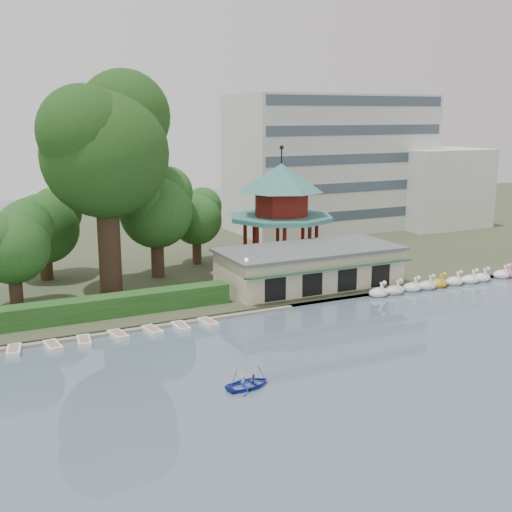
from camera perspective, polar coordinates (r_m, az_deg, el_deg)
ground_plane at (r=43.82m, az=8.06°, el=-11.29°), size 220.00×220.00×0.00m
shore at (r=89.78m, az=-10.65°, el=1.12°), size 220.00×70.00×0.40m
embankment at (r=57.97m, az=-1.49°, el=-5.01°), size 220.00×0.60×0.30m
dock at (r=54.32m, az=-13.13°, el=-6.59°), size 34.00×1.60×0.24m
boathouse at (r=65.84m, az=4.77°, el=-0.91°), size 18.60×9.39×3.90m
pavilion at (r=74.46m, az=2.25°, el=4.70°), size 12.40×12.40×13.50m
office_building at (r=99.34m, az=8.26°, el=7.84°), size 38.00×18.00×20.00m
hedge at (r=56.55m, az=-16.91°, el=-4.79°), size 30.00×2.00×1.80m
lamp_post at (r=59.19m, az=-0.86°, el=-1.43°), size 0.36×0.36×4.28m
big_tree at (r=62.90m, az=-13.24°, el=9.83°), size 13.30×12.39×21.52m
small_trees at (r=66.58m, az=-16.46°, el=2.63°), size 39.55×17.17×11.80m
swan_boats at (r=70.08m, az=16.72°, el=-2.24°), size 19.38×1.98×1.92m
moored_rowboats at (r=52.42m, az=-16.34°, el=-7.42°), size 24.62×2.73×0.36m
rowboat_with_passengers at (r=42.89m, az=-0.68°, el=-11.04°), size 4.78×3.71×2.01m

